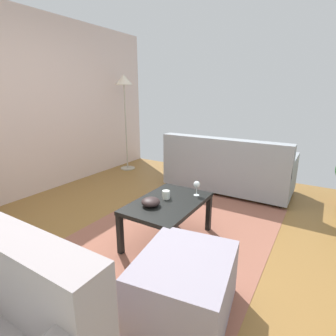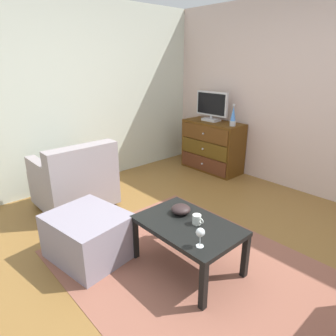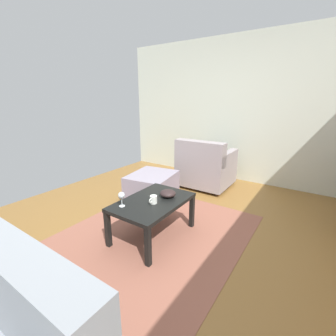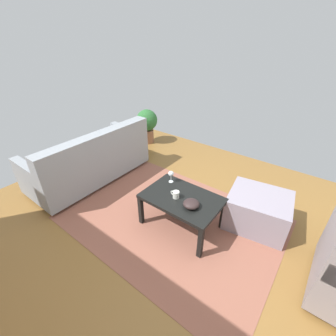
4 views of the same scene
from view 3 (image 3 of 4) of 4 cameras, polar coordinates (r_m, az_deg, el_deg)
ground_plane at (r=2.72m, az=0.51°, el=-17.49°), size 5.41×4.96×0.05m
wall_plain_left at (r=4.52m, az=18.61°, el=13.13°), size 0.12×4.96×2.58m
area_rug at (r=2.68m, az=-5.72°, el=-17.54°), size 2.60×1.90×0.01m
coffee_table at (r=2.58m, az=-3.80°, el=-9.05°), size 0.90×0.59×0.44m
wine_glass at (r=2.42m, az=-11.40°, el=-6.74°), size 0.07×0.07×0.16m
mug at (r=2.48m, az=-3.62°, el=-7.76°), size 0.11×0.08×0.08m
bowl_decorative at (r=2.63m, az=-0.05°, el=-6.27°), size 0.18×0.18×0.08m
armchair at (r=4.11m, az=9.17°, el=0.28°), size 0.80×0.85×0.85m
ottoman at (r=3.50m, az=-3.92°, el=-4.90°), size 0.78×0.70×0.44m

